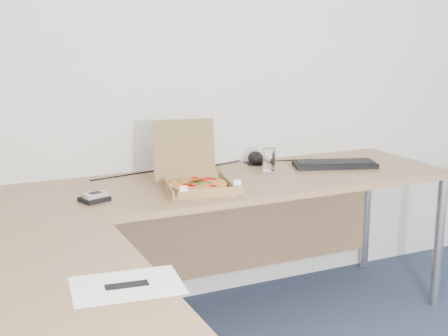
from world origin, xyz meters
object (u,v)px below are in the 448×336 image
desk (170,223)px  keyboard (335,164)px  drinking_glass (269,159)px  wallet (94,199)px  pizza_box (197,181)px

desk → keyboard: size_ratio=5.90×
drinking_glass → desk: bearing=-144.4°
desk → drinking_glass: (0.73, 0.52, 0.09)m
drinking_glass → wallet: (-0.94, -0.19, -0.05)m
desk → pizza_box: 0.42m
keyboard → wallet: keyboard is taller
drinking_glass → keyboard: (0.35, -0.08, -0.04)m
keyboard → wallet: size_ratio=3.88×
desk → wallet: 0.39m
keyboard → wallet: 1.30m
drinking_glass → keyboard: bearing=-12.6°
pizza_box → desk: bearing=-115.3°
desk → wallet: size_ratio=22.91×
drinking_glass → keyboard: 0.36m
pizza_box → drinking_glass: 0.51m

